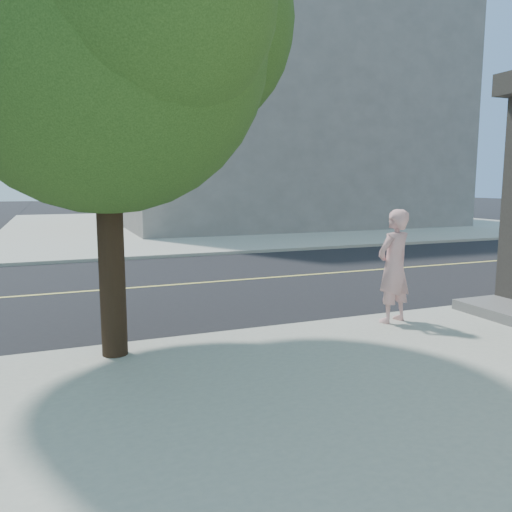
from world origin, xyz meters
name	(u,v)px	position (x,y,z in m)	size (l,w,h in m)	color
sidewalk_ne	(262,222)	(13.50, 21.50, 0.06)	(29.00, 25.00, 0.12)	#A3A596
filler_ne	(266,106)	(14.00, 22.00, 7.12)	(18.00, 16.00, 14.00)	slate
man_on_phone	(394,266)	(6.80, -0.53, 1.07)	(0.70, 0.46, 1.91)	#D99C9A
street_tree	(111,7)	(2.36, -0.49, 4.65)	(5.29, 4.81, 7.03)	black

